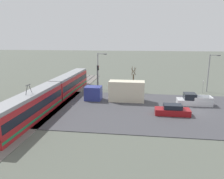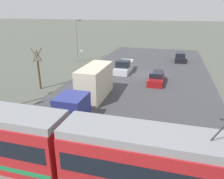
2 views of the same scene
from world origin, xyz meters
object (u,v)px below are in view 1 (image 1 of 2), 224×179
(box_truck, at_px, (118,92))
(pickup_truck, at_px, (193,100))
(street_tree, at_px, (133,80))
(street_lamp_mid_block, at_px, (210,70))
(street_lamp_near_crossing, at_px, (99,68))
(no_parking_sign, at_px, (203,86))
(light_rail_tram, at_px, (55,92))
(traffic_light_pole, at_px, (98,74))
(sedan_car_0, at_px, (172,110))

(box_truck, distance_m, pickup_truck, 12.09)
(box_truck, height_order, street_tree, street_tree)
(street_lamp_mid_block, bearing_deg, street_lamp_near_crossing, 90.86)
(no_parking_sign, bearing_deg, light_rail_tram, 111.20)
(traffic_light_pole, relative_size, street_lamp_mid_block, 0.70)
(street_tree, height_order, street_lamp_mid_block, street_lamp_mid_block)
(box_truck, height_order, pickup_truck, box_truck)
(sedan_car_0, relative_size, traffic_light_pole, 0.92)
(pickup_truck, relative_size, no_parking_sign, 2.10)
(street_lamp_near_crossing, relative_size, street_lamp_mid_block, 1.01)
(street_tree, xyz_separation_m, street_lamp_near_crossing, (1.28, 7.16, 2.08))
(light_rail_tram, distance_m, pickup_truck, 22.32)
(no_parking_sign, bearing_deg, box_truck, 116.07)
(street_lamp_near_crossing, xyz_separation_m, no_parking_sign, (-0.98, -20.55, -2.82))
(pickup_truck, height_order, sedan_car_0, pickup_truck)
(no_parking_sign, bearing_deg, street_lamp_mid_block, -45.27)
(traffic_light_pole, bearing_deg, street_lamp_near_crossing, 0.94)
(box_truck, relative_size, sedan_car_0, 2.11)
(pickup_truck, bearing_deg, street_lamp_near_crossing, 61.15)
(box_truck, relative_size, traffic_light_pole, 1.95)
(pickup_truck, distance_m, no_parking_sign, 9.14)
(box_truck, distance_m, traffic_light_pole, 8.74)
(street_lamp_mid_block, relative_size, no_parking_sign, 2.94)
(light_rail_tram, xyz_separation_m, no_parking_sign, (10.00, -25.79, -0.27))
(light_rail_tram, height_order, street_lamp_near_crossing, street_lamp_near_crossing)
(sedan_car_0, bearing_deg, pickup_truck, -37.03)
(sedan_car_0, bearing_deg, street_lamp_mid_block, -30.56)
(light_rail_tram, relative_size, street_lamp_near_crossing, 4.30)
(street_lamp_mid_block, bearing_deg, street_tree, 96.22)
(pickup_truck, bearing_deg, no_parking_sign, -22.96)
(light_rail_tram, relative_size, street_lamp_mid_block, 4.35)
(box_truck, distance_m, street_lamp_mid_block, 19.30)
(light_rail_tram, xyz_separation_m, street_lamp_mid_block, (11.31, -27.11, 2.51))
(street_tree, bearing_deg, traffic_light_pole, 92.57)
(sedan_car_0, distance_m, street_lamp_near_crossing, 19.91)
(sedan_car_0, height_order, traffic_light_pole, traffic_light_pole)
(pickup_truck, height_order, traffic_light_pole, traffic_light_pole)
(no_parking_sign, bearing_deg, sedan_car_0, 151.19)
(street_lamp_mid_block, height_order, no_parking_sign, street_lamp_mid_block)
(sedan_car_0, bearing_deg, light_rail_tram, 78.97)
(pickup_truck, relative_size, street_lamp_near_crossing, 0.71)
(light_rail_tram, distance_m, no_parking_sign, 27.66)
(pickup_truck, distance_m, sedan_car_0, 6.50)
(street_tree, height_order, no_parking_sign, street_tree)
(street_lamp_mid_block, xyz_separation_m, no_parking_sign, (-1.31, 1.32, -2.78))
(box_truck, bearing_deg, pickup_truck, -93.61)
(street_tree, height_order, street_lamp_near_crossing, street_lamp_near_crossing)
(traffic_light_pole, height_order, street_tree, traffic_light_pole)
(pickup_truck, bearing_deg, traffic_light_pole, 65.40)
(box_truck, xyz_separation_m, street_lamp_mid_block, (8.93, -16.91, 2.64))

